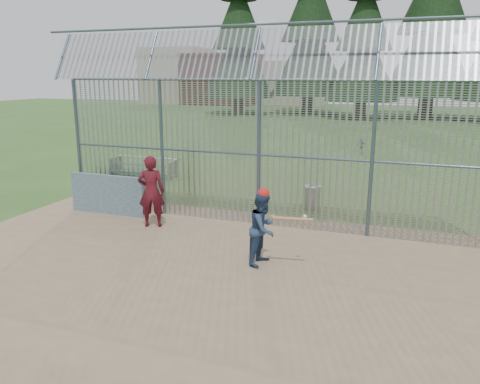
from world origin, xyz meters
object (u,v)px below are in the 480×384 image
at_px(batter, 263,229).
at_px(bleacher, 144,166).
at_px(dugout_wall, 107,194).
at_px(onlooker, 151,191).
at_px(trash_can, 312,197).

distance_m(batter, bleacher, 10.55).
distance_m(dugout_wall, onlooker, 2.03).
distance_m(onlooker, trash_can, 5.07).
height_order(batter, bleacher, batter).
xyz_separation_m(batter, onlooker, (-3.67, 1.47, 0.19)).
xyz_separation_m(batter, trash_can, (0.13, 4.76, -0.45)).
bearing_deg(onlooker, batter, 136.71).
xyz_separation_m(onlooker, trash_can, (3.80, 3.29, -0.63)).
distance_m(batter, onlooker, 3.96).
relative_size(dugout_wall, trash_can, 3.05).
relative_size(batter, onlooker, 0.81).
height_order(dugout_wall, trash_can, dugout_wall).
relative_size(batter, bleacher, 0.54).
xyz_separation_m(onlooker, bleacher, (-3.87, 5.89, -0.61)).
bearing_deg(onlooker, dugout_wall, -39.18).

